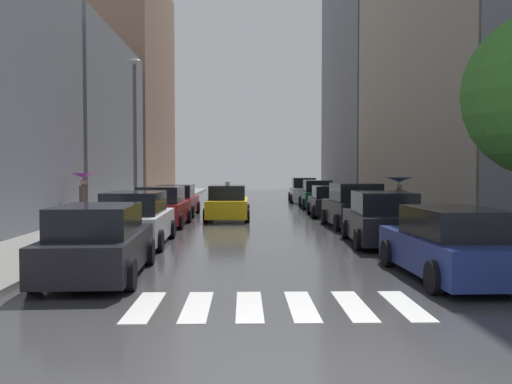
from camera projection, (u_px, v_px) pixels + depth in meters
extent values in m
cube|color=#39393C|center=(254.00, 214.00, 30.12)|extent=(28.00, 72.00, 0.04)
cube|color=gray|center=(133.00, 212.00, 29.97)|extent=(3.00, 72.00, 0.15)
cube|color=gray|center=(373.00, 212.00, 30.26)|extent=(3.00, 72.00, 0.15)
cube|color=silver|center=(144.00, 307.00, 9.54)|extent=(0.45, 2.20, 0.01)
cube|color=silver|center=(197.00, 306.00, 9.56)|extent=(0.45, 2.20, 0.01)
cube|color=silver|center=(249.00, 306.00, 9.58)|extent=(0.45, 2.20, 0.01)
cube|color=silver|center=(302.00, 306.00, 9.60)|extent=(0.45, 2.20, 0.01)
cube|color=silver|center=(353.00, 306.00, 9.62)|extent=(0.45, 2.20, 0.01)
cube|color=silver|center=(405.00, 305.00, 9.64)|extent=(0.45, 2.20, 0.01)
cube|color=slate|center=(71.00, 123.00, 33.77)|extent=(6.00, 14.70, 10.31)
cube|color=#8C6B56|center=(130.00, 86.00, 51.10)|extent=(6.00, 18.16, 20.12)
cube|color=slate|center=(369.00, 56.00, 51.36)|extent=(6.00, 19.32, 25.71)
cube|color=black|center=(99.00, 251.00, 12.22)|extent=(2.01, 4.65, 0.78)
cube|color=black|center=(96.00, 220.00, 11.96)|extent=(1.70, 2.58, 0.64)
cylinder|color=black|center=(75.00, 253.00, 13.68)|extent=(0.25, 0.65, 0.64)
cylinder|color=black|center=(149.00, 252.00, 13.80)|extent=(0.25, 0.65, 0.64)
cylinder|color=black|center=(34.00, 276.00, 10.66)|extent=(0.25, 0.65, 0.64)
cylinder|color=black|center=(130.00, 275.00, 10.78)|extent=(0.25, 0.65, 0.64)
cube|color=silver|center=(136.00, 226.00, 17.50)|extent=(1.92, 4.77, 0.82)
cube|color=black|center=(135.00, 203.00, 17.24)|extent=(1.67, 2.63, 0.67)
cylinder|color=black|center=(117.00, 229.00, 19.04)|extent=(0.23, 0.64, 0.64)
cylinder|color=black|center=(172.00, 229.00, 19.11)|extent=(0.23, 0.64, 0.64)
cylinder|color=black|center=(94.00, 241.00, 15.92)|extent=(0.23, 0.64, 0.64)
cylinder|color=black|center=(159.00, 241.00, 15.98)|extent=(0.23, 0.64, 0.64)
cube|color=maroon|center=(162.00, 212.00, 23.32)|extent=(2.00, 4.20, 0.81)
cube|color=black|center=(161.00, 195.00, 23.08)|extent=(1.72, 2.32, 0.67)
cylinder|color=black|center=(146.00, 216.00, 24.70)|extent=(0.23, 0.64, 0.64)
cylinder|color=black|center=(189.00, 216.00, 24.70)|extent=(0.23, 0.64, 0.64)
cylinder|color=black|center=(132.00, 221.00, 21.96)|extent=(0.23, 0.64, 0.64)
cylinder|color=black|center=(180.00, 221.00, 21.96)|extent=(0.23, 0.64, 0.64)
cube|color=maroon|center=(177.00, 204.00, 28.68)|extent=(1.88, 4.50, 0.78)
cube|color=black|center=(177.00, 191.00, 28.43)|extent=(1.64, 2.48, 0.64)
cylinder|color=black|center=(164.00, 207.00, 30.16)|extent=(0.23, 0.64, 0.64)
cylinder|color=black|center=(198.00, 207.00, 30.18)|extent=(0.23, 0.64, 0.64)
cylinder|color=black|center=(155.00, 211.00, 27.20)|extent=(0.23, 0.64, 0.64)
cylinder|color=black|center=(192.00, 211.00, 27.22)|extent=(0.23, 0.64, 0.64)
cube|color=navy|center=(450.00, 253.00, 12.03)|extent=(1.98, 4.65, 0.75)
cube|color=black|center=(455.00, 223.00, 11.78)|extent=(1.69, 2.58, 0.62)
cylinder|color=black|center=(388.00, 254.00, 13.50)|extent=(0.24, 0.65, 0.64)
cylinder|color=black|center=(462.00, 253.00, 13.60)|extent=(0.24, 0.65, 0.64)
cylinder|color=black|center=(435.00, 278.00, 10.48)|extent=(0.24, 0.65, 0.64)
cube|color=black|center=(382.00, 226.00, 17.54)|extent=(2.10, 4.36, 0.82)
cube|color=black|center=(384.00, 203.00, 17.30)|extent=(1.78, 2.43, 0.67)
cylinder|color=black|center=(345.00, 229.00, 18.99)|extent=(0.25, 0.65, 0.64)
cylinder|color=black|center=(402.00, 230.00, 18.94)|extent=(0.25, 0.65, 0.64)
cylinder|color=black|center=(359.00, 240.00, 16.17)|extent=(0.25, 0.65, 0.64)
cylinder|color=black|center=(425.00, 240.00, 16.12)|extent=(0.25, 0.65, 0.64)
cube|color=black|center=(354.00, 212.00, 22.74)|extent=(2.09, 4.17, 0.90)
cube|color=black|center=(355.00, 192.00, 22.51)|extent=(1.79, 2.32, 0.73)
cylinder|color=black|center=(325.00, 217.00, 24.05)|extent=(0.24, 0.65, 0.64)
cylinder|color=black|center=(369.00, 217.00, 24.16)|extent=(0.24, 0.65, 0.64)
cylinder|color=black|center=(337.00, 223.00, 21.35)|extent=(0.24, 0.65, 0.64)
cylinder|color=black|center=(387.00, 222.00, 21.46)|extent=(0.24, 0.65, 0.64)
cube|color=black|center=(330.00, 205.00, 28.37)|extent=(2.02, 4.07, 0.75)
cube|color=black|center=(331.00, 192.00, 28.15)|extent=(1.74, 2.26, 0.61)
cylinder|color=black|center=(309.00, 208.00, 29.71)|extent=(0.24, 0.65, 0.64)
cylinder|color=black|center=(345.00, 208.00, 29.71)|extent=(0.24, 0.65, 0.64)
cylinder|color=black|center=(314.00, 212.00, 27.06)|extent=(0.24, 0.65, 0.64)
cylinder|color=black|center=(353.00, 212.00, 27.05)|extent=(0.24, 0.65, 0.64)
cube|color=#0C4C2D|center=(317.00, 198.00, 34.45)|extent=(1.90, 4.41, 0.84)
cube|color=black|center=(317.00, 186.00, 34.21)|extent=(1.64, 2.44, 0.69)
cylinder|color=black|center=(301.00, 201.00, 35.91)|extent=(0.24, 0.65, 0.64)
cylinder|color=black|center=(328.00, 201.00, 35.90)|extent=(0.24, 0.65, 0.64)
cylinder|color=black|center=(304.00, 204.00, 33.03)|extent=(0.24, 0.65, 0.64)
cylinder|color=black|center=(335.00, 204.00, 33.03)|extent=(0.24, 0.65, 0.64)
cube|color=silver|center=(303.00, 193.00, 40.78)|extent=(1.93, 4.54, 0.88)
cube|color=black|center=(303.00, 183.00, 40.53)|extent=(1.66, 2.52, 0.72)
cylinder|color=black|center=(290.00, 197.00, 42.28)|extent=(0.24, 0.65, 0.64)
cylinder|color=black|center=(313.00, 197.00, 42.27)|extent=(0.24, 0.65, 0.64)
cylinder|color=black|center=(292.00, 199.00, 39.32)|extent=(0.24, 0.65, 0.64)
cylinder|color=black|center=(317.00, 199.00, 39.31)|extent=(0.24, 0.65, 0.64)
cube|color=yellow|center=(228.00, 207.00, 26.34)|extent=(1.89, 4.63, 0.80)
cube|color=black|center=(228.00, 192.00, 26.08)|extent=(1.65, 2.55, 0.65)
cube|color=#F2EDCC|center=(228.00, 183.00, 26.07)|extent=(0.20, 0.36, 0.18)
cylinder|color=black|center=(210.00, 210.00, 27.86)|extent=(0.23, 0.64, 0.64)
cylinder|color=black|center=(247.00, 210.00, 27.89)|extent=(0.23, 0.64, 0.64)
cylinder|color=black|center=(206.00, 215.00, 24.82)|extent=(0.23, 0.64, 0.64)
cylinder|color=black|center=(247.00, 215.00, 24.84)|extent=(0.23, 0.64, 0.64)
cylinder|color=navy|center=(84.00, 212.00, 23.42)|extent=(0.28, 0.28, 0.86)
cylinder|color=brown|center=(84.00, 194.00, 23.39)|extent=(0.36, 0.36, 0.68)
sphere|color=tan|center=(84.00, 182.00, 23.37)|extent=(0.27, 0.27, 0.27)
cone|color=#8C1E8C|center=(83.00, 175.00, 23.36)|extent=(1.00, 1.00, 0.20)
cylinder|color=#333338|center=(84.00, 185.00, 23.37)|extent=(0.02, 0.02, 0.77)
cylinder|color=black|center=(399.00, 214.00, 22.99)|extent=(0.28, 0.28, 0.77)
cylinder|color=brown|center=(399.00, 197.00, 22.97)|extent=(0.36, 0.36, 0.61)
sphere|color=tan|center=(399.00, 187.00, 22.95)|extent=(0.24, 0.24, 0.24)
cone|color=navy|center=(399.00, 180.00, 22.94)|extent=(1.08, 1.08, 0.20)
cylinder|color=#333338|center=(399.00, 188.00, 22.95)|extent=(0.02, 0.02, 0.71)
cylinder|color=#595B60|center=(135.00, 141.00, 25.62)|extent=(0.16, 0.16, 7.01)
ellipsoid|color=beige|center=(134.00, 61.00, 25.48)|extent=(0.60, 0.28, 0.24)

